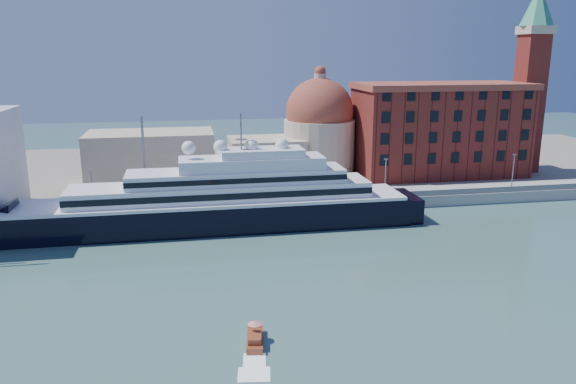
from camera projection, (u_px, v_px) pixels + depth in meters
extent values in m
plane|color=#396360|center=(269.00, 270.00, 86.54)|extent=(400.00, 400.00, 0.00)
cube|color=gray|center=(245.00, 205.00, 118.65)|extent=(180.00, 10.00, 2.50)
cube|color=slate|center=(228.00, 168.00, 157.80)|extent=(260.00, 72.00, 2.00)
cube|color=slate|center=(247.00, 202.00, 113.92)|extent=(180.00, 0.10, 1.20)
cube|color=black|center=(212.00, 217.00, 106.63)|extent=(75.43, 11.60, 6.29)
cube|color=black|center=(400.00, 208.00, 113.45)|extent=(5.80, 10.64, 5.80)
cube|color=white|center=(212.00, 200.00, 105.81)|extent=(73.49, 11.80, 0.58)
cube|color=white|center=(222.00, 191.00, 105.73)|extent=(56.09, 9.67, 2.90)
cube|color=black|center=(224.00, 197.00, 101.12)|extent=(56.09, 0.15, 1.16)
cube|color=white|center=(237.00, 176.00, 105.60)|extent=(40.61, 8.70, 2.51)
cube|color=white|center=(252.00, 163.00, 105.53)|extent=(27.08, 7.74, 2.32)
cube|color=white|center=(262.00, 153.00, 105.41)|extent=(15.47, 6.77, 1.55)
cylinder|color=slate|center=(241.00, 132.00, 103.73)|extent=(0.29, 0.29, 6.77)
sphere|color=white|center=(189.00, 148.00, 102.65)|extent=(2.51, 2.51, 2.51)
sphere|color=white|center=(220.00, 147.00, 103.69)|extent=(2.51, 2.51, 2.51)
sphere|color=white|center=(252.00, 146.00, 104.73)|extent=(2.51, 2.51, 2.51)
sphere|color=white|center=(282.00, 145.00, 105.78)|extent=(2.51, 2.51, 2.51)
cube|color=brown|center=(255.00, 340.00, 64.76)|extent=(2.67, 5.83, 0.94)
cube|color=brown|center=(255.00, 338.00, 63.66)|extent=(1.82, 2.53, 0.75)
cylinder|color=slate|center=(255.00, 329.00, 64.93)|extent=(0.06, 0.06, 1.50)
cone|color=red|center=(255.00, 323.00, 64.73)|extent=(1.69, 1.69, 0.37)
cube|color=maroon|center=(440.00, 132.00, 142.31)|extent=(42.00, 18.00, 22.00)
cube|color=brown|center=(443.00, 86.00, 139.52)|extent=(43.00, 19.00, 1.50)
cube|color=maroon|center=(528.00, 104.00, 145.05)|extent=(6.00, 6.00, 35.00)
cube|color=beige|center=(536.00, 30.00, 140.56)|extent=(7.00, 7.00, 2.00)
cone|color=#439374|center=(538.00, 5.00, 139.10)|extent=(8.40, 8.40, 10.00)
cylinder|color=beige|center=(319.00, 147.00, 143.61)|extent=(18.00, 18.00, 14.00)
sphere|color=brown|center=(320.00, 112.00, 141.43)|extent=(17.00, 17.00, 17.00)
cylinder|color=beige|center=(320.00, 80.00, 139.49)|extent=(3.00, 3.00, 3.00)
cube|color=beige|center=(266.00, 158.00, 139.67)|extent=(18.00, 14.00, 10.00)
cube|color=beige|center=(151.00, 157.00, 136.30)|extent=(30.00, 16.00, 12.00)
cylinder|color=slate|center=(92.00, 190.00, 109.13)|extent=(0.24, 0.24, 8.00)
cube|color=slate|center=(91.00, 170.00, 108.14)|extent=(0.80, 0.30, 0.25)
cylinder|color=slate|center=(246.00, 184.00, 114.52)|extent=(0.24, 0.24, 8.00)
cube|color=slate|center=(245.00, 164.00, 113.53)|extent=(0.80, 0.30, 0.25)
cylinder|color=slate|center=(385.00, 178.00, 119.91)|extent=(0.24, 0.24, 8.00)
cube|color=slate|center=(386.00, 159.00, 118.92)|extent=(0.80, 0.30, 0.25)
cylinder|color=slate|center=(513.00, 173.00, 125.30)|extent=(0.24, 0.24, 8.00)
cube|color=slate|center=(515.00, 155.00, 124.31)|extent=(0.80, 0.30, 0.25)
cylinder|color=slate|center=(144.00, 162.00, 111.62)|extent=(0.50, 0.50, 18.00)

